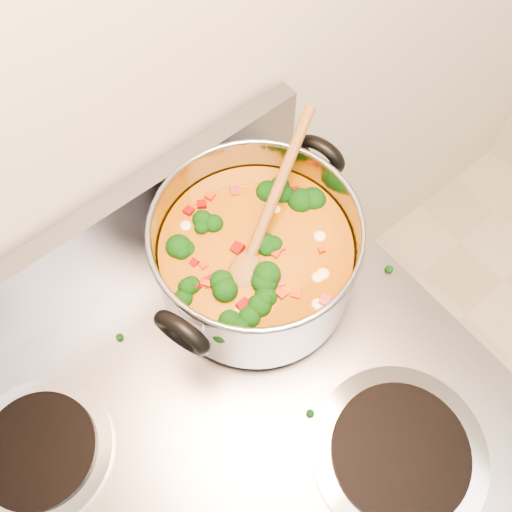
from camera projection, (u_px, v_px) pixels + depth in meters
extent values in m
cube|color=gray|center=(233.00, 484.00, 1.16)|extent=(0.76, 0.66, 0.92)
cube|color=gray|center=(78.00, 262.00, 0.79)|extent=(0.76, 0.03, 0.16)
cylinder|color=#A5A5AD|center=(399.00, 453.00, 0.74)|extent=(0.23, 0.23, 0.01)
cylinder|color=black|center=(401.00, 452.00, 0.74)|extent=(0.18, 0.18, 0.01)
cylinder|color=#A5A5AD|center=(40.00, 451.00, 0.75)|extent=(0.19, 0.19, 0.01)
cylinder|color=black|center=(38.00, 450.00, 0.74)|extent=(0.15, 0.15, 0.01)
cylinder|color=#A5A5AD|center=(254.00, 290.00, 0.85)|extent=(0.19, 0.19, 0.01)
cylinder|color=black|center=(253.00, 288.00, 0.84)|extent=(0.15, 0.15, 0.01)
cylinder|color=#95959C|center=(256.00, 255.00, 0.78)|extent=(0.28, 0.28, 0.15)
torus|color=#95959C|center=(256.00, 228.00, 0.71)|extent=(0.28, 0.28, 0.01)
cylinder|color=#96550D|center=(256.00, 263.00, 0.80)|extent=(0.26, 0.26, 0.10)
torus|color=black|center=(182.00, 333.00, 0.67)|extent=(0.04, 0.08, 0.08)
torus|color=black|center=(319.00, 155.00, 0.79)|extent=(0.04, 0.08, 0.08)
ellipsoid|color=black|center=(275.00, 327.00, 0.70)|extent=(0.04, 0.04, 0.03)
ellipsoid|color=black|center=(292.00, 206.00, 0.78)|extent=(0.04, 0.04, 0.03)
ellipsoid|color=black|center=(273.00, 255.00, 0.75)|extent=(0.04, 0.04, 0.03)
ellipsoid|color=black|center=(235.00, 191.00, 0.79)|extent=(0.04, 0.04, 0.03)
ellipsoid|color=black|center=(329.00, 240.00, 0.76)|extent=(0.04, 0.04, 0.03)
ellipsoid|color=black|center=(308.00, 228.00, 0.77)|extent=(0.04, 0.04, 0.03)
ellipsoid|color=black|center=(343.00, 241.00, 0.76)|extent=(0.04, 0.04, 0.03)
ellipsoid|color=black|center=(220.00, 308.00, 0.71)|extent=(0.04, 0.04, 0.03)
ellipsoid|color=black|center=(198.00, 304.00, 0.72)|extent=(0.04, 0.04, 0.03)
ellipsoid|color=black|center=(227.00, 210.00, 0.78)|extent=(0.04, 0.04, 0.03)
ellipsoid|color=black|center=(197.00, 235.00, 0.76)|extent=(0.04, 0.04, 0.03)
ellipsoid|color=maroon|center=(308.00, 271.00, 0.74)|extent=(0.01, 0.01, 0.01)
ellipsoid|color=maroon|center=(280.00, 179.00, 0.80)|extent=(0.01, 0.01, 0.01)
ellipsoid|color=maroon|center=(253.00, 252.00, 0.75)|extent=(0.01, 0.01, 0.01)
ellipsoid|color=maroon|center=(265.00, 214.00, 0.78)|extent=(0.01, 0.01, 0.01)
ellipsoid|color=maroon|center=(222.00, 246.00, 0.75)|extent=(0.01, 0.01, 0.01)
ellipsoid|color=maroon|center=(233.00, 203.00, 0.78)|extent=(0.01, 0.01, 0.01)
ellipsoid|color=maroon|center=(208.00, 287.00, 0.73)|extent=(0.01, 0.01, 0.01)
ellipsoid|color=maroon|center=(200.00, 275.00, 0.74)|extent=(0.01, 0.01, 0.01)
ellipsoid|color=maroon|center=(271.00, 251.00, 0.75)|extent=(0.01, 0.01, 0.01)
ellipsoid|color=maroon|center=(274.00, 273.00, 0.74)|extent=(0.01, 0.01, 0.01)
ellipsoid|color=maroon|center=(273.00, 313.00, 0.71)|extent=(0.01, 0.01, 0.01)
ellipsoid|color=maroon|center=(193.00, 290.00, 0.73)|extent=(0.01, 0.01, 0.01)
ellipsoid|color=maroon|center=(193.00, 302.00, 0.72)|extent=(0.01, 0.01, 0.01)
ellipsoid|color=#B82A0A|center=(274.00, 280.00, 0.73)|extent=(0.01, 0.01, 0.01)
ellipsoid|color=#B82A0A|center=(274.00, 204.00, 0.78)|extent=(0.01, 0.01, 0.01)
ellipsoid|color=#B82A0A|center=(311.00, 263.00, 0.74)|extent=(0.01, 0.01, 0.01)
ellipsoid|color=#B82A0A|center=(319.00, 208.00, 0.78)|extent=(0.01, 0.01, 0.01)
ellipsoid|color=#B82A0A|center=(173.00, 245.00, 0.76)|extent=(0.01, 0.01, 0.01)
ellipsoid|color=#B82A0A|center=(270.00, 327.00, 0.70)|extent=(0.01, 0.01, 0.01)
ellipsoid|color=#B82A0A|center=(321.00, 276.00, 0.73)|extent=(0.01, 0.01, 0.01)
ellipsoid|color=#B82A0A|center=(277.00, 304.00, 0.72)|extent=(0.01, 0.01, 0.01)
ellipsoid|color=#B82A0A|center=(268.00, 325.00, 0.70)|extent=(0.01, 0.01, 0.01)
ellipsoid|color=beige|center=(279.00, 222.00, 0.77)|extent=(0.02, 0.02, 0.01)
ellipsoid|color=beige|center=(170.00, 252.00, 0.75)|extent=(0.02, 0.02, 0.01)
ellipsoid|color=beige|center=(276.00, 285.00, 0.73)|extent=(0.02, 0.02, 0.01)
ellipsoid|color=beige|center=(284.00, 203.00, 0.78)|extent=(0.02, 0.02, 0.01)
ellipsoid|color=beige|center=(311.00, 296.00, 0.72)|extent=(0.02, 0.02, 0.01)
ellipsoid|color=beige|center=(344.00, 262.00, 0.74)|extent=(0.02, 0.02, 0.01)
ellipsoid|color=beige|center=(242.00, 283.00, 0.73)|extent=(0.02, 0.02, 0.01)
ellipsoid|color=beige|center=(276.00, 238.00, 0.76)|extent=(0.02, 0.02, 0.01)
ellipsoid|color=beige|center=(326.00, 254.00, 0.75)|extent=(0.02, 0.02, 0.01)
ellipsoid|color=brown|center=(242.00, 276.00, 0.74)|extent=(0.08, 0.07, 0.04)
cylinder|color=brown|center=(277.00, 190.00, 0.75)|extent=(0.22, 0.12, 0.09)
ellipsoid|color=black|center=(382.00, 295.00, 0.85)|extent=(0.01, 0.01, 0.01)
ellipsoid|color=black|center=(242.00, 196.00, 0.92)|extent=(0.01, 0.01, 0.01)
ellipsoid|color=black|center=(112.00, 335.00, 0.82)|extent=(0.01, 0.01, 0.01)
ellipsoid|color=black|center=(124.00, 277.00, 0.86)|extent=(0.01, 0.01, 0.01)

